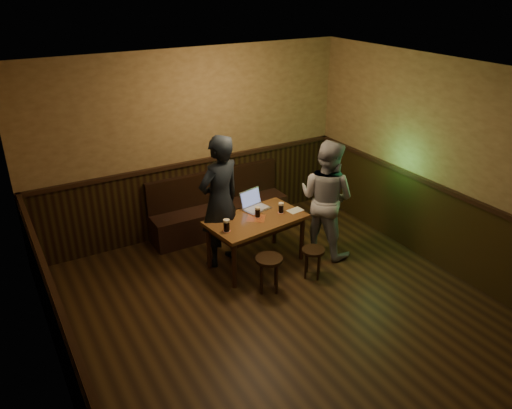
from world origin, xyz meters
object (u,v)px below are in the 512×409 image
object	(u,v)px
pint_right	(281,208)
laptop	(254,204)
pub_table	(256,224)
person_suit	(220,201)
pint_left	(227,225)
pint_mid	(258,212)
stool_left	(269,264)
person_grey	(326,198)
bench	(219,212)
stool_right	(313,255)

from	to	relation	value
pint_right	laptop	distance (m)	0.41
pub_table	person_suit	world-z (taller)	person_suit
pint_left	pint_mid	bearing A→B (deg)	15.77
person_suit	pint_mid	bearing A→B (deg)	132.99
pint_mid	pub_table	bearing A→B (deg)	-147.19
stool_left	person_grey	size ratio (longest dim) A/B	0.28
bench	pub_table	bearing A→B (deg)	-90.00
stool_right	laptop	distance (m)	1.12
stool_right	pint_mid	size ratio (longest dim) A/B	2.79
pint_left	laptop	world-z (taller)	laptop
stool_left	stool_right	bearing A→B (deg)	-2.27
bench	pint_mid	world-z (taller)	bench
pint_mid	person_grey	world-z (taller)	person_grey
bench	pint_mid	bearing A→B (deg)	-88.05
bench	stool_right	xyz separation A→B (m)	(0.49, -1.83, 0.02)
stool_left	pub_table	bearing A→B (deg)	74.04
bench	stool_right	size ratio (longest dim) A/B	5.30
stool_left	pint_mid	xyz separation A→B (m)	(0.22, 0.67, 0.40)
stool_right	person_grey	size ratio (longest dim) A/B	0.24
stool_left	person_suit	distance (m)	1.11
pint_left	laptop	distance (m)	0.77
pint_mid	bench	bearing A→B (deg)	91.95
stool_left	person_suit	size ratio (longest dim) A/B	0.25
stool_left	person_grey	world-z (taller)	person_grey
stool_right	pint_right	distance (m)	0.79
stool_right	pint_left	xyz separation A→B (m)	(-1.00, 0.54, 0.46)
laptop	person_suit	bearing A→B (deg)	166.56
bench	pint_left	bearing A→B (deg)	-111.64
stool_left	pint_right	size ratio (longest dim) A/B	3.16
pub_table	laptop	world-z (taller)	laptop
pint_mid	person_suit	bearing A→B (deg)	148.43
stool_left	person_grey	bearing A→B (deg)	20.07
bench	pub_table	distance (m)	1.20
stool_right	pint_left	distance (m)	1.23
bench	person_grey	xyz separation A→B (m)	(1.02, -1.36, 0.54)
pint_right	stool_left	bearing A→B (deg)	-132.64
bench	stool_right	distance (m)	1.90
bench	pint_right	distance (m)	1.33
person_suit	pub_table	bearing A→B (deg)	128.15
bench	pint_left	size ratio (longest dim) A/B	13.14
pub_table	stool_right	size ratio (longest dim) A/B	3.39
pub_table	pint_mid	size ratio (longest dim) A/B	9.44
laptop	stool_left	bearing A→B (deg)	-122.16
pint_right	person_grey	xyz separation A→B (m)	(0.64, -0.18, 0.07)
bench	pint_right	xyz separation A→B (m)	(0.39, -1.19, 0.47)
pint_mid	laptop	xyz separation A→B (m)	(0.09, 0.27, -0.01)
pint_right	laptop	bearing A→B (deg)	128.95
stool_left	stool_right	xyz separation A→B (m)	(0.67, -0.03, -0.05)
pub_table	pint_right	xyz separation A→B (m)	(0.39, -0.02, 0.17)
stool_left	laptop	bearing A→B (deg)	71.33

